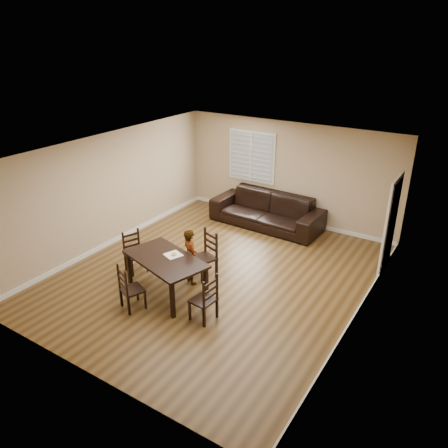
{
  "coord_description": "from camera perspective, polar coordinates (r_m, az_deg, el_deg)",
  "views": [
    {
      "loc": [
        4.5,
        -6.76,
        4.82
      ],
      "look_at": [
        -0.09,
        0.45,
        1.0
      ],
      "focal_mm": 35.0,
      "sensor_mm": 36.0,
      "label": 1
    }
  ],
  "objects": [
    {
      "name": "sofa",
      "position": [
        11.63,
        5.56,
        1.79
      ],
      "size": [
        3.0,
        1.27,
        0.86
      ],
      "primitive_type": "imported",
      "rotation": [
        0.0,
        0.0,
        -0.04
      ],
      "color": "black",
      "rests_on": "ground"
    },
    {
      "name": "child",
      "position": [
        8.92,
        -4.4,
        -4.27
      ],
      "size": [
        0.52,
        0.46,
        1.19
      ],
      "primitive_type": "imported",
      "rotation": [
        0.0,
        0.0,
        2.65
      ],
      "color": "gray",
      "rests_on": "ground"
    },
    {
      "name": "chair_right",
      "position": [
        7.85,
        -2.11,
        -10.05
      ],
      "size": [
        0.43,
        0.45,
        0.93
      ],
      "rotation": [
        0.0,
        0.0,
        -1.67
      ],
      "color": "black",
      "rests_on": "ground"
    },
    {
      "name": "chair_near",
      "position": [
        9.22,
        -2.07,
        -4.1
      ],
      "size": [
        0.58,
        0.56,
        1.03
      ],
      "rotation": [
        0.0,
        0.0,
        -0.34
      ],
      "color": "black",
      "rests_on": "ground"
    },
    {
      "name": "dining_table",
      "position": [
        8.57,
        -7.65,
        -4.92
      ],
      "size": [
        1.87,
        1.37,
        0.79
      ],
      "rotation": [
        0.0,
        0.0,
        -0.28
      ],
      "color": "black",
      "rests_on": "ground"
    },
    {
      "name": "ground",
      "position": [
        9.44,
        -1.03,
        -6.62
      ],
      "size": [
        7.0,
        7.0,
        0.0
      ],
      "primitive_type": "plane",
      "color": "brown",
      "rests_on": "ground"
    },
    {
      "name": "room",
      "position": [
        8.78,
        -0.29,
        4.01
      ],
      "size": [
        6.04,
        7.04,
        2.72
      ],
      "color": "tan",
      "rests_on": "ground"
    },
    {
      "name": "donut",
      "position": [
        8.59,
        -6.58,
        -3.92
      ],
      "size": [
        0.11,
        0.11,
        0.04
      ],
      "color": "gold",
      "rests_on": "napkin"
    },
    {
      "name": "chair_far",
      "position": [
        8.34,
        -12.59,
        -8.47
      ],
      "size": [
        0.52,
        0.51,
        0.91
      ],
      "rotation": [
        0.0,
        0.0,
        2.75
      ],
      "color": "black",
      "rests_on": "ground"
    },
    {
      "name": "chair_left",
      "position": [
        9.66,
        -11.76,
        -3.61
      ],
      "size": [
        0.5,
        0.52,
        0.91
      ],
      "rotation": [
        0.0,
        0.0,
        1.21
      ],
      "color": "black",
      "rests_on": "ground"
    },
    {
      "name": "napkin",
      "position": [
        8.61,
        -6.65,
        -4.01
      ],
      "size": [
        0.39,
        0.39,
        0.0
      ],
      "primitive_type": "cube",
      "rotation": [
        0.0,
        0.0,
        -0.37
      ],
      "color": "beige",
      "rests_on": "dining_table"
    }
  ]
}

